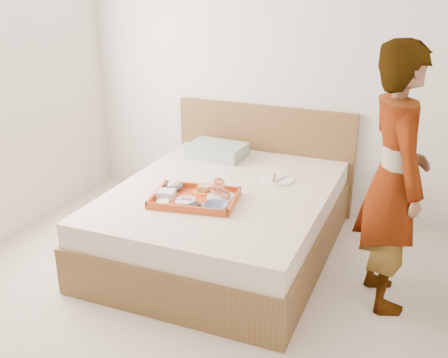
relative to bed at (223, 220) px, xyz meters
name	(u,v)px	position (x,y,z in m)	size (l,w,h in m)	color
ground	(165,322)	(0.02, -1.00, -0.27)	(3.50, 4.00, 0.01)	beige
wall_back	(269,65)	(0.02, 1.00, 1.04)	(3.50, 0.01, 2.60)	silver
bed	(223,220)	(0.00, 0.00, 0.00)	(1.65, 2.00, 0.53)	brown
headboard	(263,156)	(0.00, 0.97, 0.21)	(1.65, 0.06, 0.95)	brown
pillow	(217,150)	(-0.33, 0.65, 0.32)	(0.49, 0.33, 0.12)	#899F8D
tray	(195,198)	(-0.09, -0.30, 0.29)	(0.59, 0.43, 0.05)	#C95819
prawn_plate	(221,197)	(0.07, -0.21, 0.29)	(0.20, 0.20, 0.01)	white
navy_bowl_big	(216,207)	(0.11, -0.40, 0.30)	(0.17, 0.17, 0.04)	navy
sauce_dish	(195,207)	(-0.02, -0.45, 0.30)	(0.09, 0.09, 0.03)	black
meat_plate	(185,200)	(-0.14, -0.35, 0.29)	(0.15, 0.15, 0.01)	white
bread_plate	(203,192)	(-0.09, -0.16, 0.29)	(0.14, 0.14, 0.01)	orange
salad_bowl	(174,187)	(-0.31, -0.20, 0.30)	(0.13, 0.13, 0.04)	navy
plastic_tub	(166,194)	(-0.30, -0.35, 0.31)	(0.12, 0.10, 0.05)	silver
cheese_round	(163,203)	(-0.26, -0.47, 0.30)	(0.09, 0.09, 0.03)	white
dinner_plate	(278,180)	(0.33, 0.32, 0.27)	(0.25, 0.25, 0.01)	white
person	(394,179)	(1.24, -0.19, 0.60)	(0.63, 0.41, 1.72)	silver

